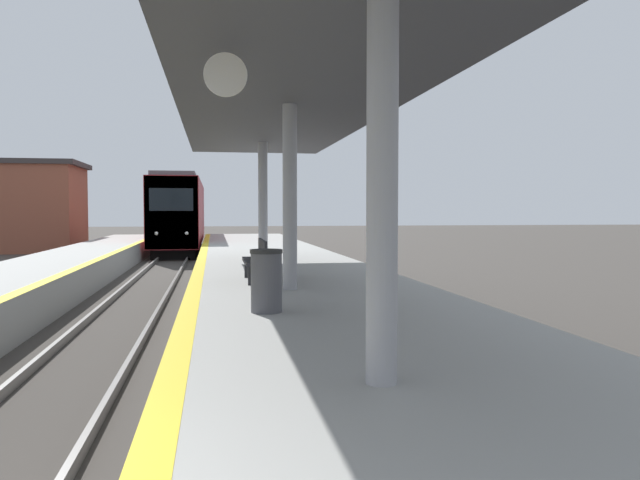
% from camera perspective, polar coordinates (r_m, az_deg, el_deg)
% --- Properties ---
extents(train, '(2.63, 17.00, 4.48)m').
position_cam_1_polar(train, '(39.79, -12.64, 2.32)').
color(train, black).
rests_on(train, ground).
extents(station_canopy, '(4.41, 20.55, 3.85)m').
position_cam_1_polar(station_canopy, '(12.51, -2.80, 12.33)').
color(station_canopy, '#99999E').
rests_on(station_canopy, platform_right).
extents(trash_bin, '(0.50, 0.50, 0.97)m').
position_cam_1_polar(trash_bin, '(9.63, -4.92, -3.72)').
color(trash_bin, '#4C4C51').
rests_on(trash_bin, platform_right).
extents(bench, '(0.44, 1.88, 0.92)m').
position_cam_1_polar(bench, '(13.92, -5.77, -1.73)').
color(bench, '#28282D').
rests_on(bench, platform_right).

